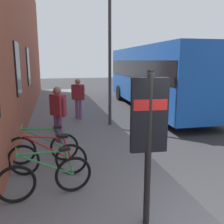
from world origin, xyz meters
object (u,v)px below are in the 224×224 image
pedestrian_near_bus (78,95)px  transit_info_sign (149,126)px  pedestrian_crossing_street (58,109)px  city_bus (155,74)px  pedestrian_by_facade (56,105)px  bicycle_beside_lamp (46,177)px  bicycle_under_window (48,158)px  street_lamp (110,40)px  bicycle_far_end (43,148)px

pedestrian_near_bus → transit_info_sign: bearing=-177.7°
transit_info_sign → pedestrian_crossing_street: transit_info_sign is taller
city_bus → pedestrian_by_facade: 6.59m
city_bus → pedestrian_near_bus: 4.90m
bicycle_beside_lamp → bicycle_under_window: 0.93m
pedestrian_crossing_street → pedestrian_near_bus: size_ratio=1.00×
transit_info_sign → pedestrian_near_bus: size_ratio=1.36×
pedestrian_by_facade → street_lamp: (0.42, -2.08, 2.34)m
bicycle_under_window → street_lamp: (4.00, -2.35, 2.90)m
bicycle_under_window → pedestrian_crossing_street: pedestrian_crossing_street is taller
transit_info_sign → pedestrian_near_bus: (7.39, 0.29, -0.52)m
bicycle_far_end → street_lamp: bearing=-37.2°
bicycle_beside_lamp → street_lamp: street_lamp is taller
pedestrian_crossing_street → street_lamp: (1.75, -2.05, 2.21)m
bicycle_far_end → transit_info_sign: (-2.84, -1.64, 1.21)m
bicycle_far_end → pedestrian_crossing_street: size_ratio=1.00×
bicycle_beside_lamp → city_bus: size_ratio=0.17×
bicycle_beside_lamp → bicycle_far_end: size_ratio=0.99×
bicycle_under_window → pedestrian_crossing_street: size_ratio=0.99×
pedestrian_crossing_street → pedestrian_near_bus: 3.18m
bicycle_beside_lamp → pedestrian_crossing_street: 3.26m
city_bus → street_lamp: street_lamp is taller
transit_info_sign → city_bus: (9.38, -4.13, 0.20)m
bicycle_under_window → street_lamp: size_ratio=0.31×
bicycle_far_end → bicycle_under_window: bearing=-171.1°
transit_info_sign → pedestrian_by_facade: (5.67, 1.25, -0.65)m
city_bus → pedestrian_crossing_street: city_bus is taller
transit_info_sign → bicycle_under_window: bearing=36.0°
bicycle_under_window → pedestrian_by_facade: (3.57, -0.27, 0.56)m
bicycle_far_end → city_bus: 8.83m
bicycle_beside_lamp → bicycle_far_end: 1.68m
bicycle_under_window → pedestrian_by_facade: size_ratio=1.13×
city_bus → street_lamp: (-3.28, 3.30, 1.49)m
bicycle_under_window → pedestrian_near_bus: size_ratio=0.99×
city_bus → pedestrian_by_facade: bearing=124.6°
street_lamp → bicycle_beside_lamp: bearing=154.3°
bicycle_far_end → city_bus: bearing=-41.4°
bicycle_under_window → transit_info_sign: size_ratio=0.73×
transit_info_sign → street_lamp: bearing=-7.7°
bicycle_far_end → pedestrian_crossing_street: 1.70m
pedestrian_crossing_street → pedestrian_by_facade: pedestrian_crossing_street is taller
city_bus → pedestrian_by_facade: size_ratio=6.80×
bicycle_far_end → street_lamp: street_lamp is taller
bicycle_beside_lamp → pedestrian_by_facade: 4.55m
bicycle_under_window → bicycle_beside_lamp: bearing=179.0°
bicycle_under_window → pedestrian_near_bus: 5.47m
bicycle_far_end → city_bus: size_ratio=0.17×
bicycle_beside_lamp → transit_info_sign: 2.28m
city_bus → pedestrian_near_bus: size_ratio=5.98×
street_lamp → bicycle_far_end: bearing=142.8°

